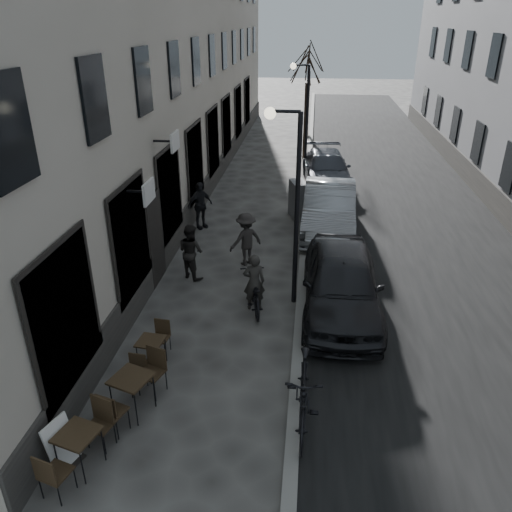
% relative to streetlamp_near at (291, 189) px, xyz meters
% --- Properties ---
extents(ground, '(120.00, 120.00, 0.00)m').
position_rel_streetlamp_near_xyz_m(ground, '(0.17, -6.00, -3.16)').
color(ground, '#3B3936').
rests_on(ground, ground).
extents(road, '(7.30, 60.00, 0.00)m').
position_rel_streetlamp_near_xyz_m(road, '(4.02, 10.00, -3.16)').
color(road, black).
rests_on(road, ground).
extents(kerb, '(0.25, 60.00, 0.12)m').
position_rel_streetlamp_near_xyz_m(kerb, '(0.37, 10.00, -3.10)').
color(kerb, gray).
rests_on(kerb, ground).
extents(streetlamp_near, '(0.90, 0.28, 5.09)m').
position_rel_streetlamp_near_xyz_m(streetlamp_near, '(0.00, 0.00, 0.00)').
color(streetlamp_near, black).
rests_on(streetlamp_near, ground).
extents(streetlamp_far, '(0.90, 0.28, 5.09)m').
position_rel_streetlamp_near_xyz_m(streetlamp_far, '(0.00, 12.00, 0.00)').
color(streetlamp_far, black).
rests_on(streetlamp_far, ground).
extents(tree_near, '(2.40, 2.40, 5.70)m').
position_rel_streetlamp_near_xyz_m(tree_near, '(0.07, 15.00, 1.50)').
color(tree_near, black).
rests_on(tree_near, ground).
extents(tree_far, '(2.40, 2.40, 5.70)m').
position_rel_streetlamp_near_xyz_m(tree_far, '(0.07, 21.00, 1.50)').
color(tree_far, black).
rests_on(tree_far, ground).
extents(bistro_set_a, '(0.83, 1.60, 0.91)m').
position_rel_streetlamp_near_xyz_m(bistro_set_a, '(-3.16, -5.90, -2.69)').
color(bistro_set_a, black).
rests_on(bistro_set_a, ground).
extents(bistro_set_b, '(0.97, 1.72, 0.98)m').
position_rel_streetlamp_near_xyz_m(bistro_set_b, '(-2.72, -4.51, -2.65)').
color(bistro_set_b, black).
rests_on(bistro_set_b, ground).
extents(bistro_set_c, '(0.60, 1.37, 0.79)m').
position_rel_streetlamp_near_xyz_m(bistro_set_c, '(-2.79, -3.10, -2.75)').
color(bistro_set_c, black).
rests_on(bistro_set_c, ground).
extents(sign_board, '(0.48, 0.60, 0.94)m').
position_rel_streetlamp_near_xyz_m(sign_board, '(-3.47, -5.89, -2.78)').
color(sign_board, black).
rests_on(sign_board, ground).
extents(utility_cabinet, '(0.77, 1.04, 1.40)m').
position_rel_streetlamp_near_xyz_m(utility_cabinet, '(0.04, 6.31, -2.46)').
color(utility_cabinet, slate).
rests_on(utility_cabinet, ground).
extents(bicycle, '(1.02, 1.90, 0.95)m').
position_rel_streetlamp_near_xyz_m(bicycle, '(-0.85, -0.44, -2.69)').
color(bicycle, black).
rests_on(bicycle, ground).
extents(cyclist_rider, '(0.63, 0.49, 1.55)m').
position_rel_streetlamp_near_xyz_m(cyclist_rider, '(-0.85, -0.44, -2.38)').
color(cyclist_rider, '#2B2925').
rests_on(cyclist_rider, ground).
extents(pedestrian_near, '(1.02, 0.97, 1.65)m').
position_rel_streetlamp_near_xyz_m(pedestrian_near, '(-2.87, 1.09, -2.33)').
color(pedestrian_near, black).
rests_on(pedestrian_near, ground).
extents(pedestrian_mid, '(1.23, 1.16, 1.67)m').
position_rel_streetlamp_near_xyz_m(pedestrian_mid, '(-1.40, 2.12, -2.32)').
color(pedestrian_mid, '#2A2725').
rests_on(pedestrian_mid, ground).
extents(pedestrian_far, '(1.01, 1.00, 1.71)m').
position_rel_streetlamp_near_xyz_m(pedestrian_far, '(-3.41, 4.84, -2.30)').
color(pedestrian_far, black).
rests_on(pedestrian_far, ground).
extents(car_near, '(1.98, 4.88, 1.66)m').
position_rel_streetlamp_near_xyz_m(car_near, '(1.38, -0.34, -2.33)').
color(car_near, black).
rests_on(car_near, ground).
extents(car_mid, '(1.93, 5.10, 1.66)m').
position_rel_streetlamp_near_xyz_m(car_mid, '(1.17, 5.12, -2.33)').
color(car_mid, gray).
rests_on(car_mid, ground).
extents(car_far, '(2.39, 5.09, 1.44)m').
position_rel_streetlamp_near_xyz_m(car_far, '(1.17, 10.62, -2.44)').
color(car_far, '#3C3E47').
rests_on(car_far, ground).
extents(moped, '(0.66, 2.29, 1.37)m').
position_rel_streetlamp_near_xyz_m(moped, '(0.52, -4.41, -2.47)').
color(moped, black).
rests_on(moped, ground).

